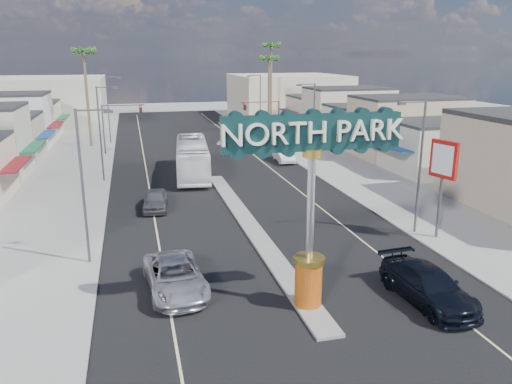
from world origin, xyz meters
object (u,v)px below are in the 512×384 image
palm_left_far (84,57)px  bank_pylon_sign (443,165)px  streetlight_l_far (109,106)px  palm_right_mid (269,63)px  suv_right (428,286)px  traffic_signal_left (118,119)px  palm_right_far (271,51)px  city_bus (192,158)px  suv_left (175,276)px  car_parked_left (155,200)px  traffic_signal_right (265,115)px  streetlight_l_mid (102,129)px  car_parked_right (284,154)px  streetlight_l_near (85,179)px  streetlight_r_near (418,161)px  streetlight_r_far (259,103)px  gateway_sign (311,189)px  streetlight_r_mid (312,122)px

palm_left_far → bank_pylon_sign: bearing=-59.4°
streetlight_l_far → palm_right_mid: palm_right_mid is taller
streetlight_l_far → suv_right: streetlight_l_far is taller
traffic_signal_left → palm_right_far: 31.22m
city_bus → suv_left: bearing=-93.4°
suv_left → car_parked_left: size_ratio=1.31×
traffic_signal_right → palm_left_far: size_ratio=0.46×
streetlight_l_mid → suv_right: streetlight_l_mid is taller
car_parked_right → streetlight_l_near: bearing=-124.1°
streetlight_r_near → car_parked_right: bearing=93.6°
streetlight_r_far → car_parked_left: bearing=-117.4°
traffic_signal_right → palm_right_far: palm_right_far is taller
streetlight_r_near → car_parked_left: bearing=149.5°
city_bus → streetlight_l_mid: bearing=-170.2°
city_bus → streetlight_r_far: bearing=65.5°
palm_right_mid → city_bus: 30.77m
suv_right → streetlight_l_mid: bearing=115.0°
suv_right → gateway_sign: bearing=166.7°
suv_right → bank_pylon_sign: (5.57, 7.68, 4.12)m
streetlight_l_near → city_bus: 22.51m
streetlight_r_near → car_parked_right: size_ratio=1.81×
suv_left → car_parked_right: bearing=58.8°
streetlight_l_mid → car_parked_left: bearing=-67.8°
palm_left_far → palm_right_mid: (26.00, 6.00, -0.90)m
palm_right_mid → palm_left_far: bearing=-167.0°
gateway_sign → car_parked_right: size_ratio=1.84×
streetlight_l_near → suv_right: bearing=-28.7°
streetlight_l_far → suv_left: (4.39, -46.77, -4.23)m
streetlight_l_far → palm_right_far: 28.29m
palm_left_far → car_parked_right: 28.72m
streetlight_l_near → suv_left: size_ratio=1.50×
city_bus → gateway_sign: bearing=-80.3°
palm_left_far → car_parked_right: palm_left_far is taller
palm_right_mid → palm_right_far: (2.00, 6.00, 1.78)m
streetlight_r_mid → car_parked_right: bearing=108.0°
streetlight_l_near → gateway_sign: bearing=-37.6°
streetlight_l_far → city_bus: bearing=-68.5°
gateway_sign → streetlight_r_far: size_ratio=1.02×
palm_right_mid → suv_left: (-19.04, -50.77, -9.77)m
car_parked_left → streetlight_r_mid: bearing=37.4°
streetlight_r_far → bank_pylon_sign: streetlight_r_far is taller
streetlight_l_far → palm_right_mid: size_ratio=0.74×
streetlight_r_far → streetlight_r_near: bearing=-90.0°
streetlight_l_far → palm_right_far: size_ratio=0.64×
streetlight_l_near → palm_right_mid: palm_right_mid is taller
suv_right → city_bus: (-7.88, 29.56, 0.92)m
suv_left → suv_right: size_ratio=0.99×
traffic_signal_right → palm_left_far: (-22.18, 6.01, 7.22)m
streetlight_l_near → car_parked_right: streetlight_l_near is taller
gateway_sign → streetlight_l_mid: bearing=110.4°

